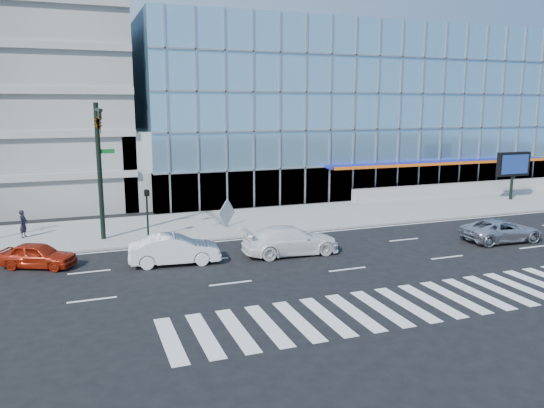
{
  "coord_description": "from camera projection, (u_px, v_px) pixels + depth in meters",
  "views": [
    {
      "loc": [
        -12.27,
        -26.28,
        8.0
      ],
      "look_at": [
        -1.38,
        3.0,
        2.15
      ],
      "focal_mm": 35.0,
      "sensor_mm": 36.0,
      "label": 1
    }
  ],
  "objects": [
    {
      "name": "tilted_panel",
      "position": [
        227.0,
        213.0,
        34.66
      ],
      "size": [
        1.44,
        1.22,
        1.83
      ],
      "primitive_type": "cube",
      "rotation": [
        0.0,
        0.89,
        0.69
      ],
      "color": "#9F9F9F",
      "rests_on": "sidewalk"
    },
    {
      "name": "pedestrian",
      "position": [
        23.0,
        224.0,
        31.75
      ],
      "size": [
        0.61,
        0.72,
        1.68
      ],
      "primitive_type": "imported",
      "rotation": [
        0.0,
        0.0,
        1.16
      ],
      "color": "black",
      "rests_on": "sidewalk"
    },
    {
      "name": "white_sedan",
      "position": [
        175.0,
        250.0,
        26.97
      ],
      "size": [
        4.73,
        2.1,
        1.51
      ],
      "primitive_type": "imported",
      "rotation": [
        0.0,
        0.0,
        1.46
      ],
      "color": "silver",
      "rests_on": "ground"
    },
    {
      "name": "ped_signal_post",
      "position": [
        147.0,
        206.0,
        31.13
      ],
      "size": [
        0.3,
        0.33,
        3.0
      ],
      "color": "black",
      "rests_on": "sidewalk"
    },
    {
      "name": "ramp_block",
      "position": [
        157.0,
        166.0,
        43.86
      ],
      "size": [
        6.0,
        8.0,
        6.0
      ],
      "primitive_type": "cube",
      "color": "gray",
      "rests_on": "ground"
    },
    {
      "name": "ground",
      "position": [
        313.0,
        249.0,
        29.88
      ],
      "size": [
        160.0,
        160.0,
        0.0
      ],
      "primitive_type": "plane",
      "color": "black",
      "rests_on": "ground"
    },
    {
      "name": "theatre_building",
      "position": [
        331.0,
        110.0,
        57.26
      ],
      "size": [
        42.0,
        26.0,
        15.0
      ],
      "primitive_type": "cube",
      "color": "#7FB5D3",
      "rests_on": "ground"
    },
    {
      "name": "sidewalk",
      "position": [
        266.0,
        220.0,
        37.24
      ],
      "size": [
        120.0,
        8.0,
        0.15
      ],
      "primitive_type": "cube",
      "color": "gray",
      "rests_on": "ground"
    },
    {
      "name": "red_sedan",
      "position": [
        38.0,
        255.0,
        26.38
      ],
      "size": [
        4.0,
        3.01,
        1.27
      ],
      "primitive_type": "imported",
      "rotation": [
        0.0,
        0.0,
        1.11
      ],
      "color": "#9C1F0C",
      "rests_on": "ground"
    },
    {
      "name": "traffic_signal",
      "position": [
        99.0,
        139.0,
        29.19
      ],
      "size": [
        1.14,
        5.74,
        8.0
      ],
      "color": "black",
      "rests_on": "sidewalk"
    },
    {
      "name": "white_suv",
      "position": [
        291.0,
        240.0,
        28.73
      ],
      "size": [
        5.41,
        2.37,
        1.55
      ],
      "primitive_type": "imported",
      "rotation": [
        0.0,
        0.0,
        1.53
      ],
      "color": "white",
      "rests_on": "ground"
    },
    {
      "name": "silver_suv",
      "position": [
        502.0,
        230.0,
        31.45
      ],
      "size": [
        4.95,
        2.53,
        1.34
      ],
      "primitive_type": "imported",
      "rotation": [
        0.0,
        0.0,
        1.51
      ],
      "color": "silver",
      "rests_on": "ground"
    },
    {
      "name": "retaining_wall",
      "position": [
        498.0,
        186.0,
        48.68
      ],
      "size": [
        30.0,
        0.8,
        1.0
      ],
      "primitive_type": "cube",
      "color": "gray",
      "rests_on": "sidewalk"
    },
    {
      "name": "marquee_sign",
      "position": [
        513.0,
        165.0,
        44.22
      ],
      "size": [
        3.2,
        0.43,
        4.0
      ],
      "color": "black",
      "rests_on": "sidewalk"
    }
  ]
}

